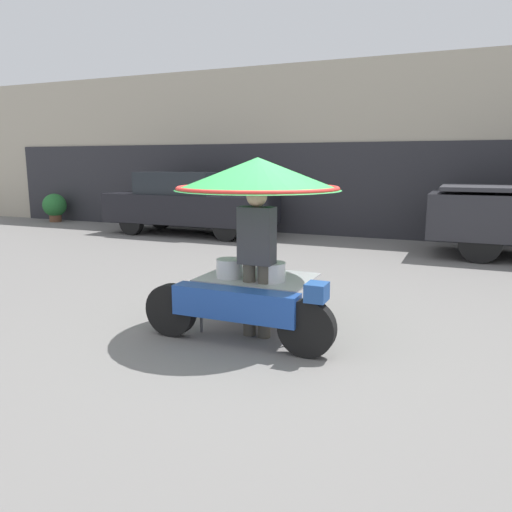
{
  "coord_description": "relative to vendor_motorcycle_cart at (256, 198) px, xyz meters",
  "views": [
    {
      "loc": [
        1.99,
        -4.89,
        1.92
      ],
      "look_at": [
        -0.19,
        0.22,
        0.87
      ],
      "focal_mm": 35.0,
      "sensor_mm": 36.0,
      "label": 1
    }
  ],
  "objects": [
    {
      "name": "vendor_motorcycle_cart",
      "position": [
        0.0,
        0.0,
        0.0
      ],
      "size": [
        2.16,
        1.86,
        1.97
      ],
      "color": "black",
      "rests_on": "ground"
    },
    {
      "name": "parked_car",
      "position": [
        -4.67,
        6.41,
        -0.68
      ],
      "size": [
        4.52,
        1.64,
        1.65
      ],
      "color": "black",
      "rests_on": "ground"
    },
    {
      "name": "potted_plant",
      "position": [
        -10.12,
        7.17,
        -1.02
      ],
      "size": [
        0.74,
        0.74,
        0.91
      ],
      "color": "brown",
      "rests_on": "ground"
    },
    {
      "name": "shopfront_building",
      "position": [
        0.19,
        8.69,
        0.67
      ],
      "size": [
        28.0,
        2.06,
        4.42
      ],
      "color": "#B2A893",
      "rests_on": "ground"
    },
    {
      "name": "ground_plane",
      "position": [
        0.19,
        -0.2,
        -1.52
      ],
      "size": [
        36.0,
        36.0,
        0.0
      ],
      "primitive_type": "plane",
      "color": "slate"
    },
    {
      "name": "vendor_person",
      "position": [
        0.1,
        -0.19,
        -0.58
      ],
      "size": [
        0.38,
        0.22,
        1.67
      ],
      "color": "#4C473D",
      "rests_on": "ground"
    }
  ]
}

